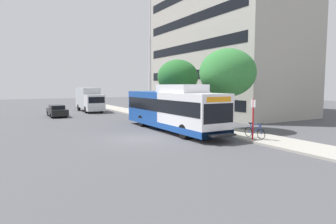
{
  "coord_description": "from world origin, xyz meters",
  "views": [
    {
      "loc": [
        -7.7,
        -17.54,
        3.56
      ],
      "look_at": [
        2.87,
        0.99,
        1.6
      ],
      "focal_mm": 30.67,
      "sensor_mm": 36.0,
      "label": 1
    }
  ],
  "objects": [
    {
      "name": "sidewalk_curb",
      "position": [
        7.0,
        6.0,
        0.07
      ],
      "size": [
        3.0,
        56.0,
        0.14
      ],
      "primitive_type": "cube",
      "color": "#A8A399",
      "rests_on": "ground"
    },
    {
      "name": "box_truck_background",
      "position": [
        2.46,
        22.21,
        1.74
      ],
      "size": [
        2.32,
        7.01,
        3.25
      ],
      "color": "silver",
      "rests_on": "ground"
    },
    {
      "name": "ground_plane",
      "position": [
        0.0,
        8.0,
        0.0
      ],
      "size": [
        120.0,
        120.0,
        0.0
      ],
      "primitive_type": "plane",
      "color": "#4C4C51"
    },
    {
      "name": "bicycle_parked",
      "position": [
        6.43,
        -4.23,
        0.56
      ],
      "size": [
        0.52,
        1.76,
        1.02
      ],
      "color": "black",
      "rests_on": "sidewalk_curb"
    },
    {
      "name": "lattice_comm_tower",
      "position": [
        14.59,
        27.33,
        8.65
      ],
      "size": [
        1.1,
        1.1,
        26.23
      ],
      "color": "#B7B7BC",
      "rests_on": "ground"
    },
    {
      "name": "street_tree_mid_block",
      "position": [
        7.72,
        7.48,
        4.44
      ],
      "size": [
        4.14,
        4.14,
        6.07
      ],
      "color": "#4C3823",
      "rests_on": "sidewalk_curb"
    },
    {
      "name": "transit_bus",
      "position": [
        3.74,
        1.91,
        1.7
      ],
      "size": [
        2.58,
        12.25,
        3.65
      ],
      "color": "white",
      "rests_on": "ground"
    },
    {
      "name": "parked_car_far_lane",
      "position": [
        -2.48,
        17.59,
        0.66
      ],
      "size": [
        1.8,
        4.5,
        1.33
      ],
      "color": "black",
      "rests_on": "ground"
    },
    {
      "name": "bus_stop_sign_pole",
      "position": [
        5.94,
        -4.52,
        1.65
      ],
      "size": [
        0.1,
        0.36,
        2.6
      ],
      "color": "red",
      "rests_on": "sidewalk_curb"
    },
    {
      "name": "street_tree_near_stop",
      "position": [
        7.73,
        -0.01,
        4.58
      ],
      "size": [
        4.47,
        4.47,
        6.34
      ],
      "color": "#4C3823",
      "rests_on": "sidewalk_curb"
    }
  ]
}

